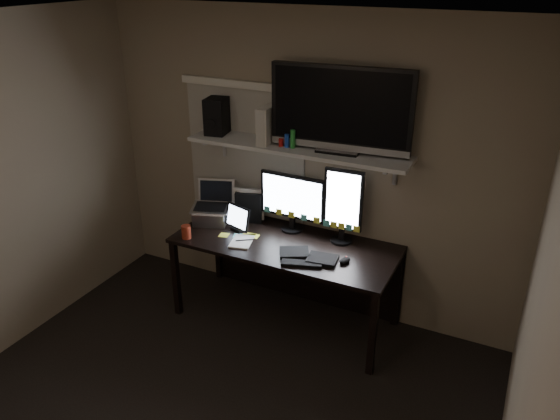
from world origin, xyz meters
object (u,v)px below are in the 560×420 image
Objects in this scene: keyboard at (308,256)px; mouse at (345,260)px; game_console at (268,125)px; monitor_landscape at (293,202)px; laptop at (210,204)px; speaker at (217,116)px; tablet at (238,218)px; tv at (341,110)px; desk at (291,255)px; monitor_portrait at (343,206)px; cup at (186,232)px.

keyboard is 4.47× the size of mouse.
monitor_landscape is at bearing 8.42° from game_console.
laptop is at bearing -163.48° from monitor_landscape.
keyboard is 1.32× the size of laptop.
keyboard is 1.38m from speaker.
tablet is at bearing 149.12° from keyboard.
speaker is at bearing 142.38° from keyboard.
mouse is 0.10× the size of tv.
monitor_portrait reaches higher than desk.
desk is 17.24× the size of mouse.
cup is at bearing -152.08° from desk.
tablet reaches higher than keyboard.
cup is 0.37× the size of speaker.
mouse is 1.29m from laptop.
game_console reaches higher than cup.
tablet is (-0.40, -0.21, -0.14)m from monitor_landscape.
tablet is at bearing 44.29° from cup.
cup is 0.38× the size of game_console.
keyboard is at bearing -30.72° from laptop.
monitor_portrait is 6.00× the size of mouse.
monitor_portrait is 1.15m from laptop.
tv is (0.38, -0.00, 0.82)m from monitor_landscape.
keyboard is at bearing 3.91° from tablet.
keyboard is at bearing -45.08° from desk.
monitor_portrait reaches higher than monitor_landscape.
speaker reaches higher than desk.
desk is 6.05× the size of speaker.
monitor_landscape reaches higher than laptop.
monitor_landscape is 0.45m from monitor_portrait.
desk is at bearing -19.34° from game_console.
mouse is 1.12m from tv.
cup reaches higher than desk.
laptop is (-1.13, -0.17, -0.14)m from monitor_portrait.
desk is 0.54m from tablet.
mouse is 0.94× the size of cup.
game_console is at bearing 165.54° from desk.
mouse is at bearing -67.20° from monitor_portrait.
keyboard reaches higher than desk.
keyboard is (-0.13, -0.36, -0.30)m from monitor_portrait.
speaker is at bearing 172.34° from desk.
mouse is at bearing -21.42° from desk.
desk is 1.69× the size of tv.
game_console is (-0.20, -0.05, 0.64)m from monitor_landscape.
tv reaches higher than desk.
cup is at bearing -114.30° from laptop.
tablet reaches higher than mouse.
monitor_landscape is at bearing 175.09° from tv.
desk is 0.61m from mouse.
keyboard is 1.57× the size of speaker.
tv is 3.66× the size of game_console.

